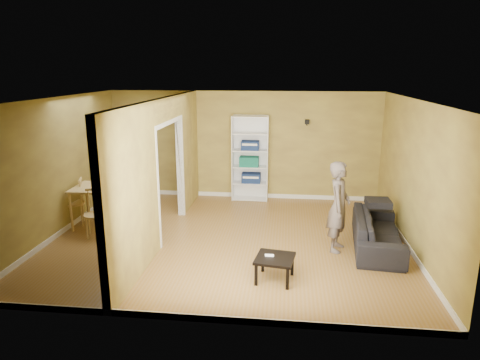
{
  "coord_description": "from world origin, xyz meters",
  "views": [
    {
      "loc": [
        1.06,
        -7.44,
        3.11
      ],
      "look_at": [
        0.2,
        0.2,
        1.1
      ],
      "focal_mm": 32.0,
      "sensor_mm": 36.0,
      "label": 1
    }
  ],
  "objects_px": {
    "sofa": "(378,227)",
    "coffee_table": "(275,261)",
    "bookshelf": "(250,158)",
    "dining_table": "(107,191)",
    "chair_left": "(73,202)",
    "person": "(339,199)",
    "chair_near": "(95,214)",
    "chair_far": "(123,192)"
  },
  "relations": [
    {
      "from": "sofa",
      "to": "coffee_table",
      "type": "height_order",
      "value": "sofa"
    },
    {
      "from": "bookshelf",
      "to": "coffee_table",
      "type": "height_order",
      "value": "bookshelf"
    },
    {
      "from": "sofa",
      "to": "bookshelf",
      "type": "bearing_deg",
      "value": 49.12
    },
    {
      "from": "sofa",
      "to": "dining_table",
      "type": "bearing_deg",
      "value": 90.23
    },
    {
      "from": "chair_left",
      "to": "person",
      "type": "bearing_deg",
      "value": 61.49
    },
    {
      "from": "sofa",
      "to": "chair_near",
      "type": "bearing_deg",
      "value": 96.78
    },
    {
      "from": "chair_near",
      "to": "person",
      "type": "bearing_deg",
      "value": -19.07
    },
    {
      "from": "dining_table",
      "to": "chair_near",
      "type": "xyz_separation_m",
      "value": [
        -0.0,
        -0.6,
        -0.28
      ]
    },
    {
      "from": "chair_left",
      "to": "chair_near",
      "type": "bearing_deg",
      "value": 30.3
    },
    {
      "from": "coffee_table",
      "to": "chair_left",
      "type": "height_order",
      "value": "chair_left"
    },
    {
      "from": "bookshelf",
      "to": "chair_left",
      "type": "bearing_deg",
      "value": -147.48
    },
    {
      "from": "coffee_table",
      "to": "dining_table",
      "type": "relative_size",
      "value": 0.43
    },
    {
      "from": "chair_far",
      "to": "chair_near",
      "type": "bearing_deg",
      "value": 94.22
    },
    {
      "from": "chair_near",
      "to": "bookshelf",
      "type": "bearing_deg",
      "value": 28.02
    },
    {
      "from": "chair_left",
      "to": "dining_table",
      "type": "bearing_deg",
      "value": 70.5
    },
    {
      "from": "sofa",
      "to": "chair_far",
      "type": "height_order",
      "value": "chair_far"
    },
    {
      "from": "bookshelf",
      "to": "chair_far",
      "type": "xyz_separation_m",
      "value": [
        -2.64,
        -1.5,
        -0.5
      ]
    },
    {
      "from": "chair_left",
      "to": "bookshelf",
      "type": "bearing_deg",
      "value": 101.58
    },
    {
      "from": "person",
      "to": "chair_near",
      "type": "height_order",
      "value": "person"
    },
    {
      "from": "sofa",
      "to": "bookshelf",
      "type": "relative_size",
      "value": 1.0
    },
    {
      "from": "bookshelf",
      "to": "dining_table",
      "type": "height_order",
      "value": "bookshelf"
    },
    {
      "from": "person",
      "to": "chair_near",
      "type": "distance_m",
      "value": 4.52
    },
    {
      "from": "dining_table",
      "to": "chair_left",
      "type": "bearing_deg",
      "value": -178.55
    },
    {
      "from": "person",
      "to": "chair_near",
      "type": "bearing_deg",
      "value": 102.83
    },
    {
      "from": "sofa",
      "to": "chair_near",
      "type": "relative_size",
      "value": 2.22
    },
    {
      "from": "chair_left",
      "to": "chair_near",
      "type": "relative_size",
      "value": 1.05
    },
    {
      "from": "dining_table",
      "to": "person",
      "type": "bearing_deg",
      "value": -9.0
    },
    {
      "from": "dining_table",
      "to": "chair_near",
      "type": "bearing_deg",
      "value": -90.28
    },
    {
      "from": "bookshelf",
      "to": "person",
      "type": "bearing_deg",
      "value": -58.05
    },
    {
      "from": "sofa",
      "to": "chair_left",
      "type": "xyz_separation_m",
      "value": [
        -5.94,
        0.5,
        0.09
      ]
    },
    {
      "from": "sofa",
      "to": "chair_near",
      "type": "xyz_separation_m",
      "value": [
        -5.22,
        -0.08,
        0.07
      ]
    },
    {
      "from": "person",
      "to": "chair_far",
      "type": "xyz_separation_m",
      "value": [
        -4.43,
        1.37,
        -0.41
      ]
    },
    {
      "from": "sofa",
      "to": "coffee_table",
      "type": "bearing_deg",
      "value": 135.03
    },
    {
      "from": "bookshelf",
      "to": "chair_left",
      "type": "height_order",
      "value": "bookshelf"
    },
    {
      "from": "person",
      "to": "bookshelf",
      "type": "height_order",
      "value": "bookshelf"
    },
    {
      "from": "coffee_table",
      "to": "chair_near",
      "type": "bearing_deg",
      "value": 158.31
    },
    {
      "from": "bookshelf",
      "to": "dining_table",
      "type": "bearing_deg",
      "value": -141.26
    },
    {
      "from": "person",
      "to": "dining_table",
      "type": "bearing_deg",
      "value": 95.27
    },
    {
      "from": "person",
      "to": "dining_table",
      "type": "xyz_separation_m",
      "value": [
        -4.49,
        0.71,
        -0.2
      ]
    },
    {
      "from": "chair_left",
      "to": "chair_far",
      "type": "bearing_deg",
      "value": 110.16
    },
    {
      "from": "coffee_table",
      "to": "dining_table",
      "type": "height_order",
      "value": "dining_table"
    },
    {
      "from": "person",
      "to": "chair_far",
      "type": "bearing_deg",
      "value": 87.04
    }
  ]
}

